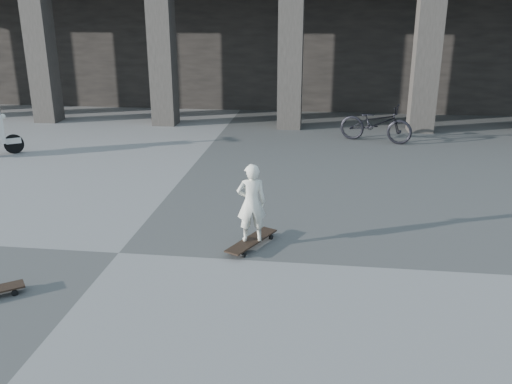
# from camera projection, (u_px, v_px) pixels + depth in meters

# --- Properties ---
(ground) EXTENTS (90.00, 90.00, 0.00)m
(ground) POSITION_uv_depth(u_px,v_px,m) (119.00, 253.00, 7.51)
(ground) COLOR #454543
(ground) RESTS_ON ground
(colonnade) EXTENTS (28.00, 8.82, 6.00)m
(colonnade) POSITION_uv_depth(u_px,v_px,m) (251.00, 12.00, 19.44)
(colonnade) COLOR black
(colonnade) RESTS_ON ground
(longboard) EXTENTS (0.65, 1.02, 0.10)m
(longboard) POSITION_uv_depth(u_px,v_px,m) (252.00, 241.00, 7.69)
(longboard) COLOR black
(longboard) RESTS_ON ground
(child) EXTENTS (0.46, 0.36, 1.12)m
(child) POSITION_uv_depth(u_px,v_px,m) (251.00, 203.00, 7.50)
(child) COLOR silver
(child) RESTS_ON longboard
(bicycle) EXTENTS (1.92, 1.16, 0.95)m
(bicycle) POSITION_uv_depth(u_px,v_px,m) (376.00, 123.00, 13.53)
(bicycle) COLOR black
(bicycle) RESTS_ON ground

